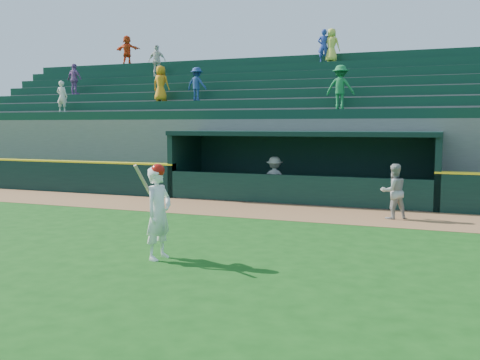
% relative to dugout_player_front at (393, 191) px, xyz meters
% --- Properties ---
extents(ground, '(120.00, 120.00, 0.00)m').
position_rel_dugout_player_front_xyz_m(ground, '(-3.45, -4.82, -0.79)').
color(ground, '#154A12').
rests_on(ground, ground).
extents(warning_track, '(40.00, 3.00, 0.01)m').
position_rel_dugout_player_front_xyz_m(warning_track, '(-3.45, 0.08, -0.79)').
color(warning_track, '#94633B').
rests_on(warning_track, ground).
extents(field_wall_left, '(15.50, 0.30, 1.20)m').
position_rel_dugout_player_front_xyz_m(field_wall_left, '(-15.70, 1.73, -0.19)').
color(field_wall_left, black).
rests_on(field_wall_left, ground).
extents(wall_stripe_left, '(15.50, 0.32, 0.06)m').
position_rel_dugout_player_front_xyz_m(wall_stripe_left, '(-15.70, 1.73, 0.44)').
color(wall_stripe_left, yellow).
rests_on(wall_stripe_left, field_wall_left).
extents(dugout_player_front, '(0.97, 0.92, 1.58)m').
position_rel_dugout_player_front_xyz_m(dugout_player_front, '(0.00, 0.00, 0.00)').
color(dugout_player_front, '#A7A6A1').
rests_on(dugout_player_front, ground).
extents(dugout_player_inside, '(1.10, 0.76, 1.56)m').
position_rel_dugout_player_front_xyz_m(dugout_player_inside, '(-4.27, 2.32, -0.01)').
color(dugout_player_inside, '#A4A49F').
rests_on(dugout_player_inside, ground).
extents(dugout, '(9.40, 2.80, 2.46)m').
position_rel_dugout_player_front_xyz_m(dugout, '(-3.45, 3.19, 0.57)').
color(dugout, '#63645F').
rests_on(dugout, ground).
extents(stands, '(34.50, 6.27, 7.51)m').
position_rel_dugout_player_front_xyz_m(stands, '(-3.46, 7.75, 1.61)').
color(stands, slate).
rests_on(stands, ground).
extents(batter_at_plate, '(0.55, 0.84, 1.93)m').
position_rel_dugout_player_front_xyz_m(batter_at_plate, '(-3.95, -6.45, 0.17)').
color(batter_at_plate, white).
rests_on(batter_at_plate, ground).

